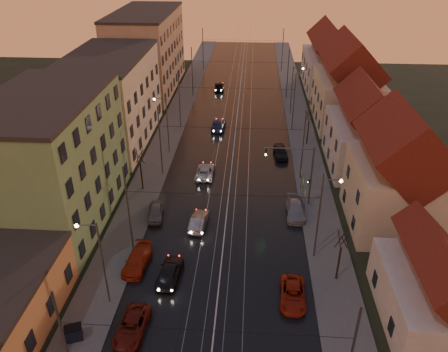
% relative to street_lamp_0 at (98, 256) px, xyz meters
% --- Properties ---
extents(ground, '(160.00, 160.00, 0.00)m').
position_rel_street_lamp_0_xyz_m(ground, '(9.10, -2.00, -4.89)').
color(ground, black).
rests_on(ground, ground).
extents(road, '(16.00, 120.00, 0.04)m').
position_rel_street_lamp_0_xyz_m(road, '(9.10, 38.00, -4.87)').
color(road, black).
rests_on(road, ground).
extents(sidewalk_left, '(4.00, 120.00, 0.15)m').
position_rel_street_lamp_0_xyz_m(sidewalk_left, '(-0.90, 38.00, -4.81)').
color(sidewalk_left, '#4C4C4C').
rests_on(sidewalk_left, ground).
extents(sidewalk_right, '(4.00, 120.00, 0.15)m').
position_rel_street_lamp_0_xyz_m(sidewalk_right, '(19.10, 38.00, -4.81)').
color(sidewalk_right, '#4C4C4C').
rests_on(sidewalk_right, ground).
extents(tram_rail_0, '(0.06, 120.00, 0.03)m').
position_rel_street_lamp_0_xyz_m(tram_rail_0, '(6.90, 38.00, -4.83)').
color(tram_rail_0, gray).
rests_on(tram_rail_0, road).
extents(tram_rail_1, '(0.06, 120.00, 0.03)m').
position_rel_street_lamp_0_xyz_m(tram_rail_1, '(8.33, 38.00, -4.83)').
color(tram_rail_1, gray).
rests_on(tram_rail_1, road).
extents(tram_rail_2, '(0.06, 120.00, 0.03)m').
position_rel_street_lamp_0_xyz_m(tram_rail_2, '(9.87, 38.00, -4.83)').
color(tram_rail_2, gray).
rests_on(tram_rail_2, road).
extents(tram_rail_3, '(0.06, 120.00, 0.03)m').
position_rel_street_lamp_0_xyz_m(tram_rail_3, '(11.30, 38.00, -4.83)').
color(tram_rail_3, gray).
rests_on(tram_rail_3, road).
extents(apartment_left_1, '(10.00, 18.00, 13.00)m').
position_rel_street_lamp_0_xyz_m(apartment_left_1, '(-8.40, 12.00, 1.61)').
color(apartment_left_1, '#62915C').
rests_on(apartment_left_1, ground).
extents(apartment_left_2, '(10.00, 20.00, 12.00)m').
position_rel_street_lamp_0_xyz_m(apartment_left_2, '(-8.40, 32.00, 1.11)').
color(apartment_left_2, beige).
rests_on(apartment_left_2, ground).
extents(apartment_left_3, '(10.00, 24.00, 14.00)m').
position_rel_street_lamp_0_xyz_m(apartment_left_3, '(-8.40, 56.00, 2.11)').
color(apartment_left_3, '#987E62').
rests_on(apartment_left_3, ground).
extents(house_right_0, '(8.16, 10.20, 5.80)m').
position_rel_street_lamp_0_xyz_m(house_right_0, '(26.10, 0.00, -1.96)').
color(house_right_0, beige).
rests_on(house_right_0, ground).
extents(house_right_1, '(8.67, 10.20, 10.80)m').
position_rel_street_lamp_0_xyz_m(house_right_1, '(26.10, 13.00, 0.56)').
color(house_right_1, '#C4B997').
rests_on(house_right_1, ground).
extents(house_right_2, '(9.18, 12.24, 9.20)m').
position_rel_street_lamp_0_xyz_m(house_right_2, '(26.10, 26.00, -0.24)').
color(house_right_2, beige).
rests_on(house_right_2, ground).
extents(house_right_3, '(9.18, 14.28, 11.50)m').
position_rel_street_lamp_0_xyz_m(house_right_3, '(26.10, 41.00, 0.92)').
color(house_right_3, '#C4B997').
rests_on(house_right_3, ground).
extents(house_right_4, '(9.18, 16.32, 10.00)m').
position_rel_street_lamp_0_xyz_m(house_right_4, '(26.10, 59.00, 0.16)').
color(house_right_4, beige).
rests_on(house_right_4, ground).
extents(catenary_pole_l_0, '(0.16, 0.16, 9.00)m').
position_rel_street_lamp_0_xyz_m(catenary_pole_l_0, '(0.50, -8.00, -0.39)').
color(catenary_pole_l_0, '#595B60').
rests_on(catenary_pole_l_0, ground).
extents(catenary_pole_l_1, '(0.16, 0.16, 9.00)m').
position_rel_street_lamp_0_xyz_m(catenary_pole_l_1, '(0.50, 7.00, -0.39)').
color(catenary_pole_l_1, '#595B60').
rests_on(catenary_pole_l_1, ground).
extents(catenary_pole_r_1, '(0.16, 0.16, 9.00)m').
position_rel_street_lamp_0_xyz_m(catenary_pole_r_1, '(17.70, 7.00, -0.39)').
color(catenary_pole_r_1, '#595B60').
rests_on(catenary_pole_r_1, ground).
extents(catenary_pole_l_2, '(0.16, 0.16, 9.00)m').
position_rel_street_lamp_0_xyz_m(catenary_pole_l_2, '(0.50, 22.00, -0.39)').
color(catenary_pole_l_2, '#595B60').
rests_on(catenary_pole_l_2, ground).
extents(catenary_pole_r_2, '(0.16, 0.16, 9.00)m').
position_rel_street_lamp_0_xyz_m(catenary_pole_r_2, '(17.70, 22.00, -0.39)').
color(catenary_pole_r_2, '#595B60').
rests_on(catenary_pole_r_2, ground).
extents(catenary_pole_l_3, '(0.16, 0.16, 9.00)m').
position_rel_street_lamp_0_xyz_m(catenary_pole_l_3, '(0.50, 37.00, -0.39)').
color(catenary_pole_l_3, '#595B60').
rests_on(catenary_pole_l_3, ground).
extents(catenary_pole_r_3, '(0.16, 0.16, 9.00)m').
position_rel_street_lamp_0_xyz_m(catenary_pole_r_3, '(17.70, 37.00, -0.39)').
color(catenary_pole_r_3, '#595B60').
rests_on(catenary_pole_r_3, ground).
extents(catenary_pole_l_4, '(0.16, 0.16, 9.00)m').
position_rel_street_lamp_0_xyz_m(catenary_pole_l_4, '(0.50, 52.00, -0.39)').
color(catenary_pole_l_4, '#595B60').
rests_on(catenary_pole_l_4, ground).
extents(catenary_pole_r_4, '(0.16, 0.16, 9.00)m').
position_rel_street_lamp_0_xyz_m(catenary_pole_r_4, '(17.70, 52.00, -0.39)').
color(catenary_pole_r_4, '#595B60').
rests_on(catenary_pole_r_4, ground).
extents(catenary_pole_l_5, '(0.16, 0.16, 9.00)m').
position_rel_street_lamp_0_xyz_m(catenary_pole_l_5, '(0.50, 70.00, -0.39)').
color(catenary_pole_l_5, '#595B60').
rests_on(catenary_pole_l_5, ground).
extents(catenary_pole_r_5, '(0.16, 0.16, 9.00)m').
position_rel_street_lamp_0_xyz_m(catenary_pole_r_5, '(17.70, 70.00, -0.39)').
color(catenary_pole_r_5, '#595B60').
rests_on(catenary_pole_r_5, ground).
extents(street_lamp_0, '(1.75, 0.32, 8.00)m').
position_rel_street_lamp_0_xyz_m(street_lamp_0, '(0.00, 0.00, 0.00)').
color(street_lamp_0, '#595B60').
rests_on(street_lamp_0, ground).
extents(street_lamp_1, '(1.75, 0.32, 8.00)m').
position_rel_street_lamp_0_xyz_m(street_lamp_1, '(18.21, 8.00, 0.00)').
color(street_lamp_1, '#595B60').
rests_on(street_lamp_1, ground).
extents(street_lamp_2, '(1.75, 0.32, 8.00)m').
position_rel_street_lamp_0_xyz_m(street_lamp_2, '(0.00, 28.00, 0.00)').
color(street_lamp_2, '#595B60').
rests_on(street_lamp_2, ground).
extents(street_lamp_3, '(1.75, 0.32, 8.00)m').
position_rel_street_lamp_0_xyz_m(street_lamp_3, '(18.21, 44.00, 0.00)').
color(street_lamp_3, '#595B60').
rests_on(street_lamp_3, ground).
extents(traffic_light_mast, '(5.30, 0.32, 7.20)m').
position_rel_street_lamp_0_xyz_m(traffic_light_mast, '(17.10, 16.00, -0.29)').
color(traffic_light_mast, '#595B60').
rests_on(traffic_light_mast, ground).
extents(bare_tree_0, '(1.09, 1.09, 5.11)m').
position_rel_street_lamp_0_xyz_m(bare_tree_0, '(-1.09, 18.00, -2.40)').
color(bare_tree_0, black).
rests_on(bare_tree_0, ground).
extents(bare_tree_1, '(1.09, 1.09, 5.11)m').
position_rel_street_lamp_0_xyz_m(bare_tree_1, '(19.31, 4.00, -2.40)').
color(bare_tree_1, black).
rests_on(bare_tree_1, ground).
extents(bare_tree_2, '(1.09, 1.09, 5.11)m').
position_rel_street_lamp_0_xyz_m(bare_tree_2, '(19.51, 32.00, -2.40)').
color(bare_tree_2, black).
rests_on(bare_tree_2, ground).
extents(driving_car_0, '(2.17, 4.60, 1.52)m').
position_rel_street_lamp_0_xyz_m(driving_car_0, '(4.74, 3.22, -4.12)').
color(driving_car_0, black).
rests_on(driving_car_0, ground).
extents(driving_car_1, '(1.82, 4.27, 1.37)m').
position_rel_street_lamp_0_xyz_m(driving_car_1, '(6.39, 11.08, -4.20)').
color(driving_car_1, gray).
rests_on(driving_car_1, ground).
extents(driving_car_2, '(2.16, 4.58, 1.27)m').
position_rel_street_lamp_0_xyz_m(driving_car_2, '(5.93, 21.84, -4.25)').
color(driving_car_2, silver).
rests_on(driving_car_2, ground).
extents(driving_car_3, '(2.14, 4.93, 1.41)m').
position_rel_street_lamp_0_xyz_m(driving_car_3, '(6.42, 36.82, -4.18)').
color(driving_car_3, navy).
rests_on(driving_car_3, ground).
extents(driving_car_4, '(2.08, 4.63, 1.55)m').
position_rel_street_lamp_0_xyz_m(driving_car_4, '(5.11, 55.93, -4.11)').
color(driving_car_4, black).
rests_on(driving_car_4, ground).
extents(parked_left_1, '(2.35, 4.58, 1.24)m').
position_rel_street_lamp_0_xyz_m(parked_left_1, '(2.90, -2.84, -4.27)').
color(parked_left_1, maroon).
rests_on(parked_left_1, ground).
extents(parked_left_2, '(2.21, 4.73, 1.34)m').
position_rel_street_lamp_0_xyz_m(parked_left_2, '(1.50, 4.62, -4.22)').
color(parked_left_2, '#A82910').
rests_on(parked_left_2, ground).
extents(parked_left_3, '(2.01, 3.95, 1.29)m').
position_rel_street_lamp_0_xyz_m(parked_left_3, '(1.57, 12.52, -4.24)').
color(parked_left_3, gray).
rests_on(parked_left_3, ground).
extents(parked_right_0, '(2.27, 4.57, 1.24)m').
position_rel_street_lamp_0_xyz_m(parked_right_0, '(15.31, 1.33, -4.26)').
color(parked_right_0, '#A12310').
rests_on(parked_right_0, ground).
extents(parked_right_1, '(2.02, 4.79, 1.38)m').
position_rel_street_lamp_0_xyz_m(parked_right_1, '(16.49, 13.91, -4.20)').
color(parked_right_1, '#A0A0A5').
rests_on(parked_right_1, ground).
extents(parked_right_2, '(2.07, 4.40, 1.45)m').
position_rel_street_lamp_0_xyz_m(parked_right_2, '(15.56, 27.84, -4.16)').
color(parked_right_2, black).
rests_on(parked_right_2, ground).
extents(dumpster, '(1.41, 1.19, 1.10)m').
position_rel_street_lamp_0_xyz_m(dumpster, '(-1.19, -3.87, -4.19)').
color(dumpster, black).
rests_on(dumpster, sidewalk_left).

